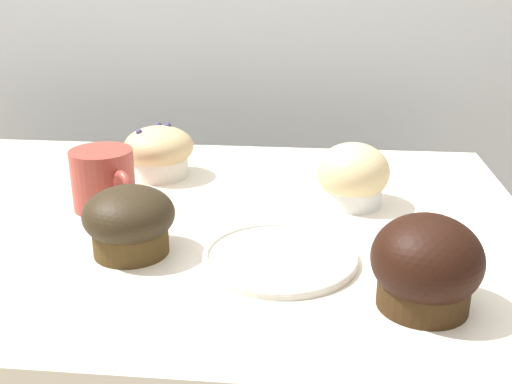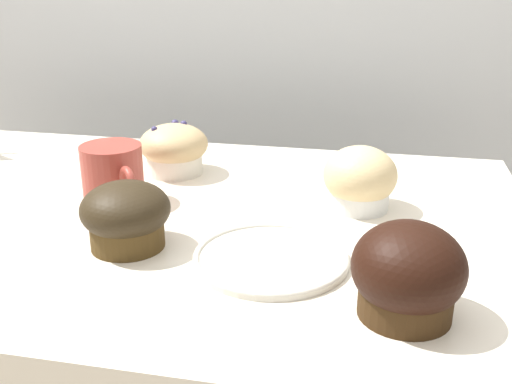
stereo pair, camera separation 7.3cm
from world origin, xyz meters
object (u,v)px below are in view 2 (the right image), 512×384
muffin_back_left (408,274)px  coffee_cup (113,173)px  muffin_front_center (360,180)px  muffin_front_left (126,215)px  muffin_back_right (174,149)px  serving_plate (271,258)px

muffin_back_left → coffee_cup: bearing=151.3°
muffin_front_center → muffin_front_left: muffin_front_center is taller
muffin_back_right → coffee_cup: bearing=-106.9°
muffin_front_left → coffee_cup: coffee_cup is taller
muffin_front_center → serving_plate: size_ratio=0.56×
muffin_back_right → serving_plate: muffin_back_right is taller
muffin_front_center → muffin_back_right: bearing=163.2°
muffin_back_right → muffin_front_left: (0.03, -0.26, -0.00)m
muffin_front_center → coffee_cup: 0.33m
muffin_front_center → muffin_front_left: (-0.25, -0.17, -0.00)m
muffin_front_center → muffin_back_right: 0.30m
muffin_back_right → coffee_cup: (-0.04, -0.13, 0.00)m
muffin_front_left → coffee_cup: bearing=120.0°
muffin_back_left → muffin_front_left: bearing=165.0°
muffin_back_left → serving_plate: bearing=150.5°
muffin_front_center → muffin_back_left: bearing=-77.9°
muffin_front_left → muffin_back_left: bearing=-15.0°
muffin_front_left → serving_plate: 0.17m
muffin_front_left → coffee_cup: (-0.07, 0.13, 0.00)m
coffee_cup → serving_plate: 0.27m
muffin_front_left → coffee_cup: size_ratio=0.97×
muffin_back_left → coffee_cup: size_ratio=0.99×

